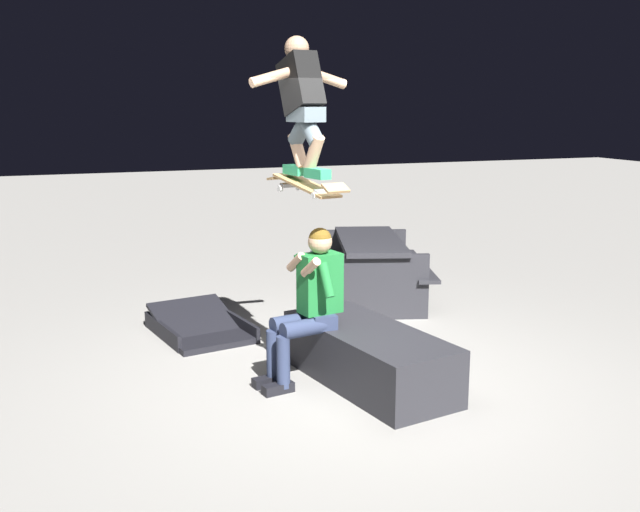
# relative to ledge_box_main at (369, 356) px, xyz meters

# --- Properties ---
(ground_plane) EXTENTS (40.00, 40.00, 0.00)m
(ground_plane) POSITION_rel_ledge_box_main_xyz_m (0.14, 0.17, -0.24)
(ground_plane) COLOR gray
(ledge_box_main) EXTENTS (1.78, 0.99, 0.47)m
(ledge_box_main) POSITION_rel_ledge_box_main_xyz_m (0.00, 0.00, 0.00)
(ledge_box_main) COLOR #28282D
(ledge_box_main) RESTS_ON ground
(person_sitting_on_ledge) EXTENTS (0.60, 0.78, 1.31)m
(person_sitting_on_ledge) POSITION_rel_ledge_box_main_xyz_m (0.21, 0.45, 0.49)
(person_sitting_on_ledge) COLOR #2D3856
(person_sitting_on_ledge) RESTS_ON ground
(skateboard) EXTENTS (1.04, 0.39, 0.14)m
(skateboard) POSITION_rel_ledge_box_main_xyz_m (0.37, 0.42, 1.41)
(skateboard) COLOR #AD8451
(skater_airborne) EXTENTS (0.63, 0.88, 1.12)m
(skater_airborne) POSITION_rel_ledge_box_main_xyz_m (0.43, 0.43, 2.09)
(skater_airborne) COLOR #2D9E66
(kicker_ramp) EXTENTS (1.23, 0.98, 0.35)m
(kicker_ramp) POSITION_rel_ledge_box_main_xyz_m (1.79, 1.06, -0.18)
(kicker_ramp) COLOR black
(kicker_ramp) RESTS_ON ground
(picnic_table_back) EXTENTS (2.03, 1.79, 0.75)m
(picnic_table_back) POSITION_rel_ledge_box_main_xyz_m (2.40, -1.09, 0.26)
(picnic_table_back) COLOR #28282D
(picnic_table_back) RESTS_ON ground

